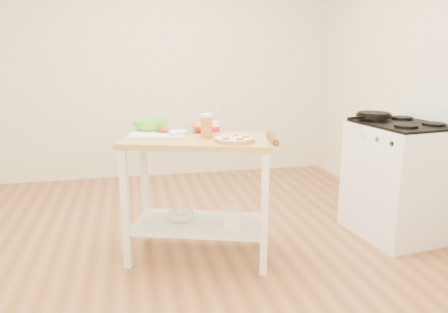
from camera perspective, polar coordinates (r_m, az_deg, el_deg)
room_shell at (r=3.07m, az=-3.98°, el=10.88°), size 4.04×4.54×2.74m
prep_island at (r=3.15m, az=-3.29°, el=-2.14°), size 1.17×0.87×0.90m
gas_stove at (r=3.85m, az=21.85°, el=-2.77°), size 0.71×0.80×1.11m
skillet at (r=3.83m, az=18.92°, el=5.07°), size 0.44×0.29×0.03m
pizza at (r=2.95m, az=1.36°, el=2.29°), size 0.27×0.27×0.04m
cutting_board at (r=3.24m, az=-8.63°, el=3.03°), size 0.46×0.39×0.04m
spatula at (r=3.15m, az=-6.00°, el=2.94°), size 0.16×0.05×0.01m
knife at (r=3.43m, az=-9.20°, el=3.74°), size 0.27×0.08×0.01m
orange_bowl at (r=3.33m, az=-2.47°, el=3.81°), size 0.29×0.29×0.06m
green_bowl at (r=3.39m, az=-9.52°, el=4.02°), size 0.34×0.34×0.08m
beer_pint at (r=3.06m, az=-2.28°, el=4.04°), size 0.08×0.08×0.17m
yogurt_tub at (r=3.11m, az=-1.40°, el=3.62°), size 0.09×0.09×0.19m
rolling_pin at (r=2.96m, az=6.28°, el=2.37°), size 0.10×0.36×0.04m
shelf_glass_bowl at (r=3.31m, az=-5.70°, el=-7.80°), size 0.21×0.21×0.06m
shelf_bin at (r=3.19m, az=1.15°, el=-7.95°), size 0.16×0.16×0.12m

